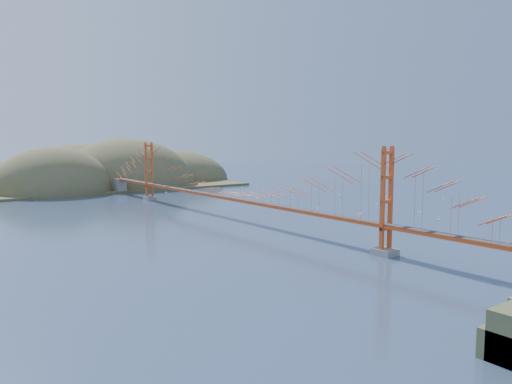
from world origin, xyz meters
TOP-DOWN VIEW (x-y plane):
  - ground at (0.00, 0.00)m, footprint 320.00×320.00m
  - bridge at (0.00, 0.18)m, footprint 2.20×94.40m
  - far_headlands at (2.21, 68.52)m, footprint 84.00×58.00m
  - sailboat_7 at (28.93, 38.64)m, footprint 0.61×0.50m
  - sailboat_9 at (49.09, 24.87)m, footprint 0.66×0.66m
  - sailboat_12 at (8.65, 40.12)m, footprint 0.59×0.54m
  - sailboat_11 at (50.57, -4.10)m, footprint 0.50×0.49m
  - sailboat_0 at (20.04, -8.66)m, footprint 0.62×0.65m
  - sailboat_4 at (41.96, 3.78)m, footprint 0.53×0.53m
  - sailboat_17 at (35.45, 22.03)m, footprint 0.60×0.55m
  - sailboat_1 at (30.79, -3.07)m, footprint 0.58×0.58m
  - sailboat_5 at (43.33, 4.72)m, footprint 0.54×0.59m
  - sailboat_14 at (18.93, 0.37)m, footprint 0.58×0.58m
  - sailboat_3 at (19.60, 25.44)m, footprint 0.58×0.54m
  - sailboat_15 at (22.83, 19.74)m, footprint 0.54×0.55m
  - sailboat_16 at (23.77, 13.21)m, footprint 0.62×0.61m
  - sailboat_2 at (25.09, -19.95)m, footprint 0.61×0.49m
  - sailboat_8 at (36.38, 11.91)m, footprint 0.59×0.59m
  - sailboat_6 at (28.56, -14.08)m, footprint 0.63×0.63m

SIDE VIEW (x-z plane):
  - ground at x=0.00m, z-range 0.00..0.00m
  - far_headlands at x=2.21m, z-range -12.50..12.50m
  - sailboat_4 at x=41.96m, z-range -0.14..0.41m
  - sailboat_11 at x=50.57m, z-range -0.15..0.42m
  - sailboat_1 at x=30.79m, z-range -0.17..0.45m
  - sailboat_15 at x=22.83m, z-range -0.17..0.45m
  - sailboat_14 at x=18.93m, z-range -0.17..0.46m
  - sailboat_8 at x=36.38m, z-range -0.18..0.47m
  - sailboat_3 at x=19.60m, z-range -0.18..0.48m
  - sailboat_5 at x=43.33m, z-range -0.18..0.48m
  - sailboat_6 at x=28.56m, z-range -0.18..0.48m
  - sailboat_12 at x=8.65m, z-range -0.18..0.48m
  - sailboat_17 at x=35.45m, z-range -0.19..0.49m
  - sailboat_9 at x=49.09m, z-range -0.19..0.50m
  - sailboat_16 at x=23.77m, z-range -0.20..0.50m
  - sailboat_7 at x=28.93m, z-range -0.20..0.51m
  - sailboat_2 at x=25.09m, z-range -0.21..0.52m
  - sailboat_0 at x=20.04m, z-range -0.21..0.52m
  - bridge at x=0.00m, z-range 1.01..13.01m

